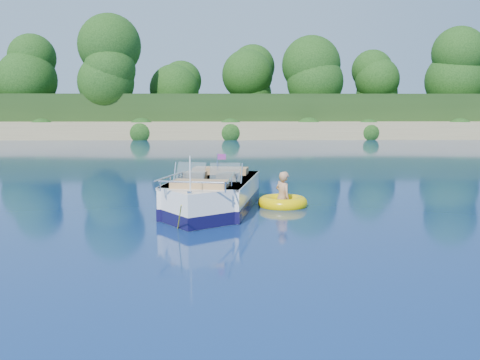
# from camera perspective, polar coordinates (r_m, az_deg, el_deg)

# --- Properties ---
(ground) EXTENTS (160.00, 160.00, 0.00)m
(ground) POSITION_cam_1_polar(r_m,az_deg,el_deg) (12.00, -10.64, -5.76)
(ground) COLOR #091B45
(ground) RESTS_ON ground
(shoreline) EXTENTS (170.00, 59.00, 6.00)m
(shoreline) POSITION_cam_1_polar(r_m,az_deg,el_deg) (75.32, -2.61, 6.38)
(shoreline) COLOR #9D855B
(shoreline) RESTS_ON ground
(treeline) EXTENTS (150.00, 7.12, 8.19)m
(treeline) POSITION_cam_1_polar(r_m,az_deg,el_deg) (52.62, -3.26, 10.77)
(treeline) COLOR black
(treeline) RESTS_ON ground
(motorboat) EXTENTS (2.70, 5.75, 1.93)m
(motorboat) POSITION_cam_1_polar(r_m,az_deg,el_deg) (14.36, -3.15, -1.89)
(motorboat) COLOR white
(motorboat) RESTS_ON ground
(tow_tube) EXTENTS (1.50, 1.50, 0.37)m
(tow_tube) POSITION_cam_1_polar(r_m,az_deg,el_deg) (15.19, 4.58, -2.43)
(tow_tube) COLOR #FDCF00
(tow_tube) RESTS_ON ground
(boy) EXTENTS (0.77, 0.89, 1.62)m
(boy) POSITION_cam_1_polar(r_m,az_deg,el_deg) (15.21, 4.46, -2.78)
(boy) COLOR tan
(boy) RESTS_ON ground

